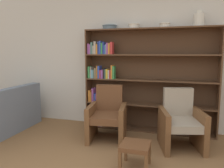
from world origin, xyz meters
name	(u,v)px	position (x,y,z in m)	size (l,w,h in m)	color
wall_back	(139,60)	(0.00, 2.87, 1.38)	(12.00, 0.06, 2.75)	silver
bookshelf	(137,80)	(0.01, 2.71, 0.99)	(2.51, 0.30, 1.98)	brown
bowl_copper	(110,27)	(-0.55, 2.68, 2.03)	(0.29, 0.29, 0.08)	slate
bowl_olive	(134,26)	(-0.07, 2.68, 2.04)	(0.22, 0.22, 0.10)	silver
bowl_terracotta	(165,25)	(0.51, 2.68, 2.03)	(0.20, 0.20, 0.09)	silver
vase_tall	(199,19)	(1.09, 2.68, 2.10)	(0.17, 0.17, 0.28)	silver
armchair_leather	(108,116)	(-0.40, 2.07, 0.41)	(0.73, 0.77, 0.94)	brown
armchair_cushioned	(181,123)	(0.84, 2.07, 0.41)	(0.79, 0.82, 0.94)	brown
footstool	(135,148)	(0.27, 1.19, 0.28)	(0.37, 0.37, 0.34)	brown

